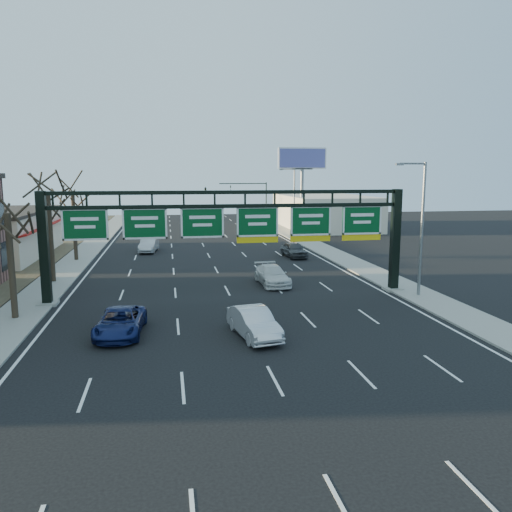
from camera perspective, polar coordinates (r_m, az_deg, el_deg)
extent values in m
plane|color=black|center=(26.21, -0.67, -8.91)|extent=(160.00, 160.00, 0.00)
cube|color=gray|center=(46.13, -20.85, -1.48)|extent=(3.00, 120.00, 0.12)
cube|color=gray|center=(48.34, 10.47, -0.56)|extent=(3.00, 120.00, 0.12)
cube|color=white|center=(45.49, -4.81, -1.11)|extent=(21.60, 120.00, 0.01)
cube|color=black|center=(33.76, -23.06, 0.73)|extent=(0.55, 0.55, 7.20)
cube|color=gray|center=(34.41, -22.70, -5.04)|extent=(1.20, 1.20, 0.20)
cube|color=black|center=(36.48, 15.61, 1.72)|extent=(0.55, 0.55, 7.20)
cube|color=gray|center=(37.08, 15.38, -3.65)|extent=(1.20, 1.20, 0.20)
cube|color=black|center=(32.84, -3.00, 7.29)|extent=(23.40, 0.25, 0.25)
cube|color=black|center=(32.89, -2.99, 5.72)|extent=(23.40, 0.25, 0.25)
cube|color=#04431B|center=(33.11, -18.95, 3.43)|extent=(2.80, 0.10, 2.00)
cube|color=#04431B|center=(32.74, -12.59, 3.65)|extent=(2.80, 0.10, 2.00)
cube|color=#04431B|center=(32.79, -6.16, 3.83)|extent=(2.80, 0.10, 2.00)
cube|color=#04431B|center=(33.24, 0.16, 3.96)|extent=(2.80, 0.10, 2.00)
cube|color=yellow|center=(33.38, 0.16, 1.87)|extent=(2.80, 0.10, 0.40)
cube|color=#04431B|center=(34.09, 6.26, 4.03)|extent=(2.80, 0.10, 2.00)
cube|color=yellow|center=(34.22, 6.22, 2.00)|extent=(2.80, 0.10, 0.40)
cube|color=#04431B|center=(35.29, 12.00, 4.06)|extent=(2.80, 0.10, 2.00)
cube|color=yellow|center=(35.42, 11.94, 2.10)|extent=(2.80, 0.10, 0.40)
cube|color=#AC1511|center=(55.21, -23.00, 3.15)|extent=(1.20, 18.00, 0.40)
cube|color=beige|center=(78.57, 7.79, 5.04)|extent=(12.00, 20.00, 5.00)
cylinder|color=#2E2219|center=(31.23, -26.18, -0.94)|extent=(0.36, 0.36, 6.08)
cylinder|color=#2E2219|center=(40.78, -22.41, 2.04)|extent=(0.36, 0.36, 6.84)
cylinder|color=#2E2219|center=(50.56, -20.04, 3.23)|extent=(0.36, 0.36, 6.46)
cylinder|color=slate|center=(35.00, 18.43, 2.96)|extent=(0.20, 0.20, 9.00)
cylinder|color=slate|center=(34.41, 17.47, 10.25)|extent=(1.80, 0.12, 0.12)
cube|color=slate|center=(34.01, 16.09, 10.25)|extent=(0.50, 0.22, 0.15)
cylinder|color=slate|center=(66.78, 4.38, 6.18)|extent=(0.20, 0.20, 9.00)
cylinder|color=slate|center=(66.47, 3.67, 9.97)|extent=(1.80, 0.12, 0.12)
cube|color=slate|center=(66.27, 2.90, 9.94)|extent=(0.50, 0.22, 0.15)
cylinder|color=slate|center=(72.23, 5.24, 6.31)|extent=(0.50, 0.50, 9.00)
cube|color=slate|center=(72.14, 5.29, 9.88)|extent=(3.00, 0.30, 0.20)
cube|color=white|center=(72.17, 5.31, 11.07)|extent=(7.00, 0.30, 3.00)
cube|color=#5456A9|center=(71.98, 5.36, 11.07)|extent=(6.60, 0.05, 2.60)
cylinder|color=black|center=(81.27, 1.17, 5.96)|extent=(0.18, 0.18, 7.00)
cylinder|color=black|center=(80.49, -1.50, 8.28)|extent=(7.60, 0.14, 0.14)
imported|color=black|center=(80.23, -2.93, 7.70)|extent=(0.20, 0.20, 1.00)
imported|color=black|center=(79.83, -5.80, 7.65)|extent=(0.54, 0.54, 1.62)
imported|color=#121D52|center=(26.85, -15.24, -7.29)|extent=(2.62, 5.01, 1.35)
imported|color=silver|center=(25.57, -0.25, -7.63)|extent=(2.36, 4.71, 1.48)
imported|color=silver|center=(37.55, 1.86, -2.21)|extent=(2.22, 4.98, 1.42)
imported|color=#3A3C3F|center=(50.20, 4.34, 0.75)|extent=(2.11, 4.61, 1.53)
imported|color=#B6B7BB|center=(54.63, -12.15, 1.24)|extent=(2.16, 4.71, 1.50)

